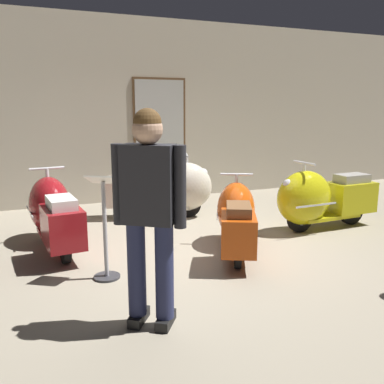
{
  "coord_description": "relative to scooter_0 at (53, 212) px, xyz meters",
  "views": [
    {
      "loc": [
        -2.04,
        -4.55,
        1.79
      ],
      "look_at": [
        0.15,
        0.88,
        0.59
      ],
      "focal_mm": 39.14,
      "sensor_mm": 36.0,
      "label": 1
    }
  ],
  "objects": [
    {
      "name": "scooter_2",
      "position": [
        2.12,
        -0.98,
        -0.03
      ],
      "size": [
        1.07,
        1.58,
        0.94
      ],
      "rotation": [
        0.0,
        0.0,
        1.12
      ],
      "color": "black",
      "rests_on": "ground"
    },
    {
      "name": "showroom_back_wall",
      "position": [
        1.75,
        2.42,
        1.24
      ],
      "size": [
        18.0,
        0.24,
        3.4
      ],
      "color": "#BCB29E",
      "rests_on": "ground"
    },
    {
      "name": "visitor_0",
      "position": [
        0.59,
        -2.39,
        0.57
      ],
      "size": [
        0.51,
        0.43,
        1.78
      ],
      "rotation": [
        0.0,
        0.0,
        0.97
      ],
      "color": "black",
      "rests_on": "ground"
    },
    {
      "name": "scooter_3",
      "position": [
        3.67,
        -0.64,
        0.01
      ],
      "size": [
        1.7,
        0.58,
        1.02
      ],
      "rotation": [
        0.0,
        0.0,
        -3.1
      ],
      "color": "black",
      "rests_on": "ground"
    },
    {
      "name": "info_stanchion",
      "position": [
        0.43,
        -1.27,
        0.01
      ],
      "size": [
        0.39,
        0.36,
        1.12
      ],
      "color": "#333338",
      "rests_on": "ground"
    },
    {
      "name": "scooter_0",
      "position": [
        0.0,
        0.0,
        0.0
      ],
      "size": [
        0.62,
        1.68,
        1.01
      ],
      "rotation": [
        0.0,
        0.0,
        1.67
      ],
      "color": "black",
      "rests_on": "ground"
    },
    {
      "name": "ground_plane",
      "position": [
        1.74,
        -0.93,
        -0.46
      ],
      "size": [
        60.0,
        60.0,
        0.0
      ],
      "primitive_type": "plane",
      "color": "gray"
    },
    {
      "name": "scooter_1",
      "position": [
        1.84,
        0.85,
        0.01
      ],
      "size": [
        1.76,
        0.98,
        1.04
      ],
      "rotation": [
        0.0,
        0.0,
        -0.31
      ],
      "color": "black",
      "rests_on": "ground"
    }
  ]
}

